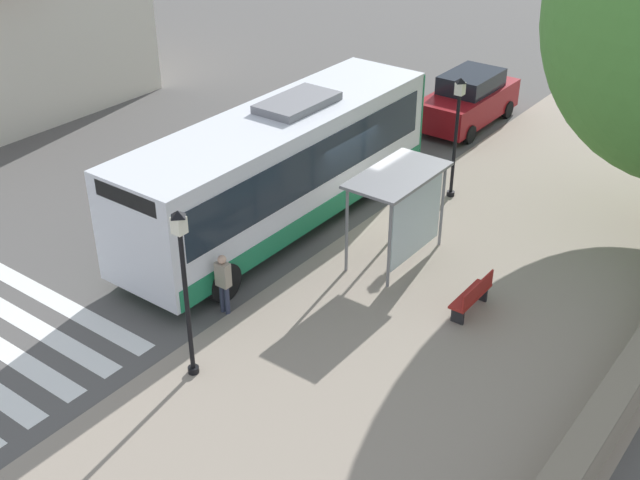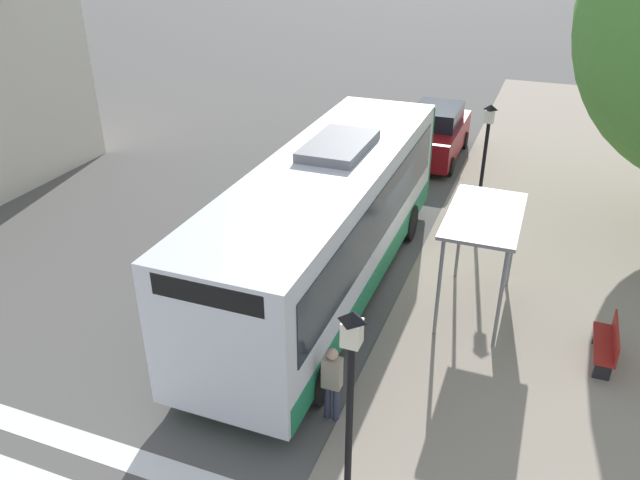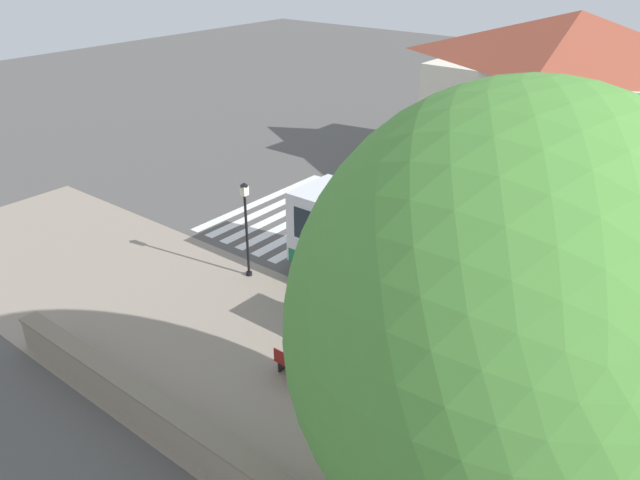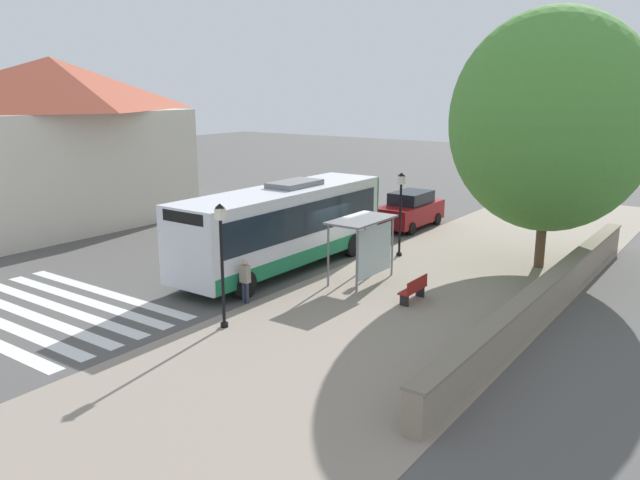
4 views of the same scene
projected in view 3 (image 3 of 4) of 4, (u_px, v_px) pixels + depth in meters
name	position (u px, v px, depth m)	size (l,w,h in m)	color
ground_plane	(431.00, 336.00, 20.91)	(120.00, 120.00, 0.00)	#514F4C
sidewalk_plaza	(353.00, 408.00, 17.75)	(9.00, 44.00, 0.02)	gray
crosswalk_stripes	(298.00, 213.00, 30.06)	(9.00, 5.25, 0.01)	silver
background_building	(566.00, 99.00, 31.60)	(7.70, 13.64, 8.81)	beige
bus	(423.00, 256.00, 22.15)	(2.77, 10.64, 3.53)	silver
bus_shelter	(375.00, 297.00, 19.31)	(1.56, 2.89, 2.45)	slate
pedestrian	(305.00, 261.00, 23.72)	(0.34, 0.22, 1.57)	#2D3347
bench	(295.00, 366.00, 18.70)	(0.40, 1.47, 0.88)	maroon
street_lamp_near	(246.00, 222.00, 23.55)	(0.28, 0.28, 3.92)	black
street_lamp_far	(511.00, 329.00, 17.43)	(0.28, 0.28, 3.71)	black
shade_tree	(510.00, 330.00, 10.85)	(7.92, 7.92, 10.33)	brown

